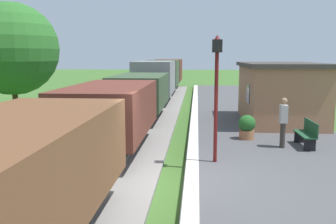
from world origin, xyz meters
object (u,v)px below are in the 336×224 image
person_waiting (283,120)px  station_hut (279,92)px  potted_planter (247,127)px  tree_trackside_far (12,49)px  bench_near_hut (307,133)px  lamp_post_near (217,75)px  freight_train (151,84)px

person_waiting → station_hut: bearing=-96.6°
potted_planter → person_waiting: bearing=-48.7°
potted_planter → tree_trackside_far: tree_trackside_far is taller
station_hut → bench_near_hut: 5.04m
bench_near_hut → station_hut: bearing=88.8°
station_hut → lamp_post_near: size_ratio=1.57×
freight_train → bench_near_hut: bearing=-57.5°
potted_planter → tree_trackside_far: (-11.49, 4.91, 2.98)m
station_hut → bench_near_hut: station_hut is taller
person_waiting → freight_train: bearing=-57.2°
person_waiting → lamp_post_near: bearing=43.0°
station_hut → tree_trackside_far: tree_trackside_far is taller
freight_train → tree_trackside_far: 8.38m
lamp_post_near → freight_train: bearing=105.4°
freight_train → potted_planter: bearing=-63.2°
person_waiting → lamp_post_near: size_ratio=0.46×
freight_train → station_hut: bearing=-39.3°
station_hut → potted_planter: size_ratio=6.33×
station_hut → lamp_post_near: (-3.34, -7.02, 1.15)m
station_hut → lamp_post_near: bearing=-115.4°
station_hut → person_waiting: size_ratio=3.39×
freight_train → bench_near_hut: freight_train is taller
potted_planter → station_hut: bearing=62.8°
potted_planter → tree_trackside_far: size_ratio=0.15×
station_hut → bench_near_hut: (-0.10, -4.95, -0.93)m
freight_train → lamp_post_near: (3.46, -12.59, 1.25)m
bench_near_hut → lamp_post_near: 4.37m
freight_train → person_waiting: freight_train is taller
bench_near_hut → tree_trackside_far: 14.96m
potted_planter → lamp_post_near: (-1.33, -3.12, 2.08)m
freight_train → tree_trackside_far: size_ratio=6.43×
freight_train → lamp_post_near: bearing=-74.6°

